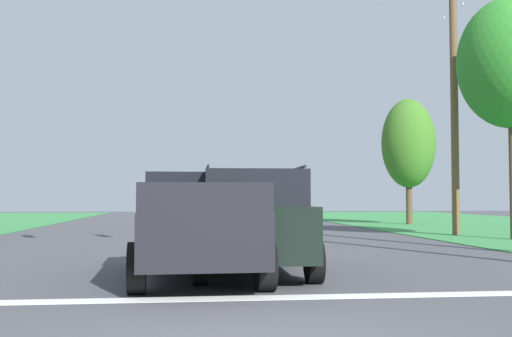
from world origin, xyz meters
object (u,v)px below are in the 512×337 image
(tree_roadside_right, at_px, (511,63))
(pickup_truck, at_px, (196,225))
(suv_black, at_px, (250,219))
(utility_pole_mid_right, at_px, (454,100))
(tree_roadside_far_right, at_px, (408,144))
(overhead_signal_span, at_px, (207,59))

(tree_roadside_right, bearing_deg, pickup_truck, -142.04)
(suv_black, bearing_deg, utility_pole_mid_right, 49.76)
(tree_roadside_right, relative_size, tree_roadside_far_right, 1.24)
(tree_roadside_far_right, bearing_deg, pickup_truck, -119.72)
(suv_black, relative_size, utility_pole_mid_right, 0.46)
(tree_roadside_right, xyz_separation_m, tree_roadside_far_right, (0.79, 12.21, -1.78))
(overhead_signal_span, distance_m, tree_roadside_right, 12.19)
(pickup_truck, xyz_separation_m, tree_roadside_far_right, (11.93, 20.91, 3.46))
(pickup_truck, height_order, utility_pole_mid_right, utility_pole_mid_right)
(overhead_signal_span, distance_m, utility_pole_mid_right, 12.84)
(overhead_signal_span, bearing_deg, utility_pole_mid_right, 39.25)
(tree_roadside_right, distance_m, tree_roadside_far_right, 12.37)
(pickup_truck, xyz_separation_m, utility_pole_mid_right, (10.26, 11.36, 4.32))
(overhead_signal_span, height_order, suv_black, overhead_signal_span)
(suv_black, xyz_separation_m, utility_pole_mid_right, (9.18, 10.85, 4.23))
(overhead_signal_span, height_order, tree_roadside_right, tree_roadside_right)
(utility_pole_mid_right, distance_m, tree_roadside_far_right, 9.73)
(pickup_truck, relative_size, suv_black, 1.13)
(overhead_signal_span, height_order, tree_roadside_far_right, overhead_signal_span)
(suv_black, xyz_separation_m, tree_roadside_far_right, (10.86, 20.40, 3.36))
(pickup_truck, xyz_separation_m, suv_black, (1.07, 0.51, 0.09))
(overhead_signal_span, relative_size, pickup_truck, 3.28)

